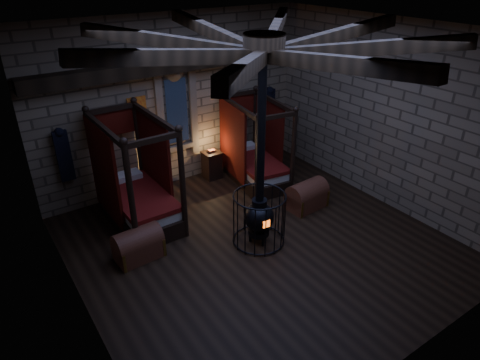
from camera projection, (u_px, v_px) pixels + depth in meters
room at (260, 59)px, 7.16m from camera, size 7.02×7.02×4.29m
bed_left at (138, 196)px, 9.41m from camera, size 1.22×2.28×2.37m
bed_right at (254, 162)px, 11.12m from camera, size 1.37×2.19×2.15m
trunk_left at (138, 245)px, 8.31m from camera, size 0.93×0.62×0.66m
trunk_right at (307, 196)px, 9.99m from camera, size 0.97×0.65×0.68m
nightstand_left at (155, 185)px, 10.40m from camera, size 0.45×0.43×0.79m
nightstand_right at (212, 165)px, 11.31m from camera, size 0.46×0.44×0.81m
stove at (259, 215)px, 8.61m from camera, size 1.08×1.08×4.05m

